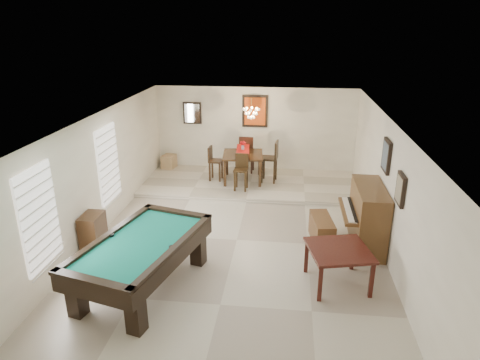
% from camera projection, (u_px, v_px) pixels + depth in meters
% --- Properties ---
extents(ground_plane, '(6.00, 9.00, 0.02)m').
position_uv_depth(ground_plane, '(237.00, 240.00, 9.17)').
color(ground_plane, beige).
extents(wall_back, '(6.00, 0.04, 2.60)m').
position_uv_depth(wall_back, '(255.00, 131.00, 12.90)').
color(wall_back, silver).
rests_on(wall_back, ground_plane).
extents(wall_front, '(6.00, 0.04, 2.60)m').
position_uv_depth(wall_front, '(185.00, 334.00, 4.52)').
color(wall_front, silver).
rests_on(wall_front, ground_plane).
extents(wall_left, '(0.04, 9.00, 2.60)m').
position_uv_depth(wall_left, '(96.00, 177.00, 9.03)').
color(wall_left, silver).
rests_on(wall_left, ground_plane).
extents(wall_right, '(0.04, 9.00, 2.60)m').
position_uv_depth(wall_right, '(388.00, 190.00, 8.39)').
color(wall_right, silver).
rests_on(wall_right, ground_plane).
extents(ceiling, '(6.00, 9.00, 0.04)m').
position_uv_depth(ceiling, '(236.00, 121.00, 8.26)').
color(ceiling, white).
rests_on(ceiling, wall_back).
extents(dining_step, '(6.00, 2.50, 0.12)m').
position_uv_depth(dining_step, '(251.00, 184.00, 12.17)').
color(dining_step, beige).
rests_on(dining_step, ground_plane).
extents(window_left_front, '(0.06, 1.00, 1.70)m').
position_uv_depth(window_left_front, '(39.00, 218.00, 6.95)').
color(window_left_front, white).
rests_on(window_left_front, wall_left).
extents(window_left_rear, '(0.06, 1.00, 1.70)m').
position_uv_depth(window_left_rear, '(108.00, 164.00, 9.55)').
color(window_left_rear, white).
rests_on(window_left_rear, wall_left).
extents(pool_table, '(2.04, 2.91, 0.88)m').
position_uv_depth(pool_table, '(143.00, 264.00, 7.42)').
color(pool_table, black).
rests_on(pool_table, ground_plane).
extents(square_table, '(1.22, 1.22, 0.70)m').
position_uv_depth(square_table, '(338.00, 266.00, 7.52)').
color(square_table, black).
rests_on(square_table, ground_plane).
extents(upright_piano, '(0.87, 1.55, 1.29)m').
position_uv_depth(upright_piano, '(360.00, 216.00, 8.76)').
color(upright_piano, brown).
rests_on(upright_piano, ground_plane).
extents(piano_bench, '(0.51, 1.02, 0.54)m').
position_uv_depth(piano_bench, '(322.00, 230.00, 9.01)').
color(piano_bench, brown).
rests_on(piano_bench, ground_plane).
extents(apothecary_chest, '(0.37, 0.56, 0.84)m').
position_uv_depth(apothecary_chest, '(93.00, 234.00, 8.52)').
color(apothecary_chest, black).
rests_on(apothecary_chest, ground_plane).
extents(dining_table, '(1.19, 1.19, 0.91)m').
position_uv_depth(dining_table, '(243.00, 165.00, 12.09)').
color(dining_table, black).
rests_on(dining_table, dining_step).
extents(flower_vase, '(0.19, 0.19, 0.26)m').
position_uv_depth(flower_vase, '(243.00, 145.00, 11.89)').
color(flower_vase, red).
rests_on(flower_vase, dining_table).
extents(dining_chair_south, '(0.38, 0.38, 0.97)m').
position_uv_depth(dining_chair_south, '(241.00, 173.00, 11.42)').
color(dining_chair_south, black).
rests_on(dining_chair_south, dining_step).
extents(dining_chair_north, '(0.44, 0.44, 1.13)m').
position_uv_depth(dining_chair_north, '(247.00, 154.00, 12.77)').
color(dining_chair_north, black).
rests_on(dining_chair_north, dining_step).
extents(dining_chair_west, '(0.39, 0.39, 0.97)m').
position_uv_depth(dining_chair_west, '(216.00, 164.00, 12.13)').
color(dining_chair_west, black).
rests_on(dining_chair_west, dining_step).
extents(dining_chair_east, '(0.48, 0.48, 1.18)m').
position_uv_depth(dining_chair_east, '(269.00, 161.00, 11.99)').
color(dining_chair_east, black).
rests_on(dining_chair_east, dining_step).
extents(corner_bench, '(0.43, 0.50, 0.40)m').
position_uv_depth(corner_bench, '(169.00, 161.00, 13.24)').
color(corner_bench, tan).
rests_on(corner_bench, dining_step).
extents(chandelier, '(0.44, 0.44, 0.60)m').
position_uv_depth(chandelier, '(251.00, 109.00, 11.37)').
color(chandelier, '#FFE5B2').
rests_on(chandelier, ceiling).
extents(back_painting, '(0.75, 0.06, 0.95)m').
position_uv_depth(back_painting, '(255.00, 111.00, 12.65)').
color(back_painting, '#D84C14').
rests_on(back_painting, wall_back).
extents(back_mirror, '(0.55, 0.06, 0.65)m').
position_uv_depth(back_mirror, '(192.00, 113.00, 12.89)').
color(back_mirror, white).
rests_on(back_mirror, wall_back).
extents(right_picture_upper, '(0.06, 0.55, 0.65)m').
position_uv_depth(right_picture_upper, '(387.00, 156.00, 8.46)').
color(right_picture_upper, slate).
rests_on(right_picture_upper, wall_right).
extents(right_picture_lower, '(0.06, 0.45, 0.55)m').
position_uv_depth(right_picture_lower, '(401.00, 189.00, 7.32)').
color(right_picture_lower, gray).
rests_on(right_picture_lower, wall_right).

